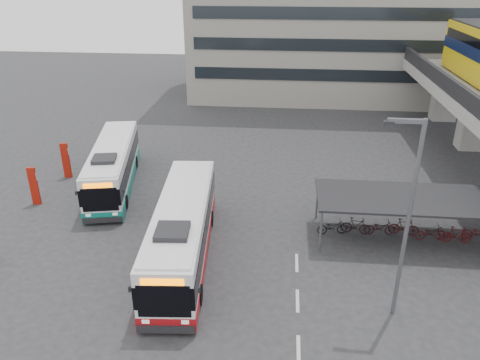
# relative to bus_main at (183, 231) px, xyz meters

# --- Properties ---
(ground) EXTENTS (120.00, 120.00, 0.00)m
(ground) POSITION_rel_bus_main_xyz_m (3.35, 0.06, -1.58)
(ground) COLOR #28282B
(ground) RESTS_ON ground
(bike_shelter) EXTENTS (10.00, 4.00, 2.54)m
(bike_shelter) POSITION_rel_bus_main_xyz_m (11.85, 3.06, -0.22)
(bike_shelter) COLOR #595B60
(bike_shelter) RESTS_ON ground
(road_markings) EXTENTS (0.15, 7.60, 0.01)m
(road_markings) POSITION_rel_bus_main_xyz_m (5.85, -2.94, -1.57)
(road_markings) COLOR beige
(road_markings) RESTS_ON ground
(bus_main) EXTENTS (3.41, 11.65, 3.40)m
(bus_main) POSITION_rel_bus_main_xyz_m (0.00, 0.00, 0.00)
(bus_main) COLOR white
(bus_main) RESTS_ON ground
(bus_teal) EXTENTS (4.52, 11.14, 3.22)m
(bus_teal) POSITION_rel_bus_main_xyz_m (-6.50, 8.07, -0.08)
(bus_teal) COLOR white
(bus_teal) RESTS_ON ground
(pedestrian) EXTENTS (0.44, 0.65, 1.75)m
(pedestrian) POSITION_rel_bus_main_xyz_m (-1.52, 5.39, -0.70)
(pedestrian) COLOR black
(pedestrian) RESTS_ON ground
(lamp_post) EXTENTS (1.56, 0.21, 8.86)m
(lamp_post) POSITION_rel_bus_main_xyz_m (9.87, -3.34, 3.47)
(lamp_post) COLOR #595B60
(lamp_post) RESTS_ON ground
(sign_totem_mid) EXTENTS (0.55, 0.22, 2.52)m
(sign_totem_mid) POSITION_rel_bus_main_xyz_m (-10.57, 4.96, -0.27)
(sign_totem_mid) COLOR #9C1609
(sign_totem_mid) RESTS_ON ground
(sign_totem_north) EXTENTS (0.56, 0.21, 2.59)m
(sign_totem_north) POSITION_rel_bus_main_xyz_m (-10.37, 9.15, -0.24)
(sign_totem_north) COLOR #9C1609
(sign_totem_north) RESTS_ON ground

